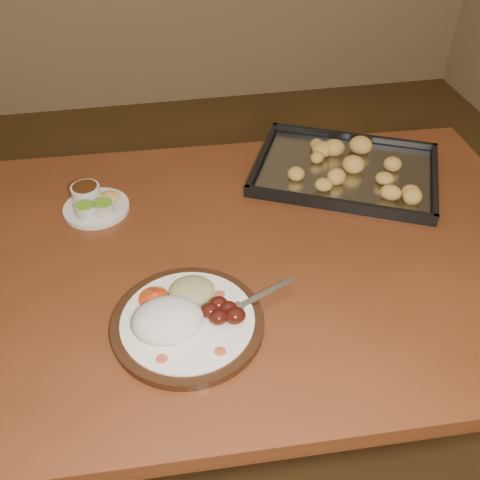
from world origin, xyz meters
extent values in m
plane|color=#533A1C|center=(0.00, 0.00, 0.00)|extent=(4.00, 4.00, 0.00)
cube|color=brown|center=(0.12, -0.29, 0.73)|extent=(1.53, 0.96, 0.04)
cylinder|color=#523118|center=(0.82, 0.06, 0.35)|extent=(0.07, 0.07, 0.71)
cylinder|color=black|center=(0.05, -0.48, 0.76)|extent=(0.28, 0.28, 0.02)
cylinder|color=white|center=(0.05, -0.48, 0.77)|extent=(0.25, 0.25, 0.01)
ellipsoid|color=#CC4B31|center=(-0.01, -0.56, 0.77)|extent=(0.02, 0.02, 0.00)
ellipsoid|color=#CC4B31|center=(0.10, -0.57, 0.77)|extent=(0.02, 0.02, 0.00)
ellipsoid|color=#CC4B31|center=(0.12, -0.43, 0.77)|extent=(0.02, 0.02, 0.00)
ellipsoid|color=#CC4B31|center=(-0.04, -0.47, 0.77)|extent=(0.02, 0.02, 0.00)
ellipsoid|color=silver|center=(0.01, -0.49, 0.79)|extent=(0.14, 0.13, 0.06)
ellipsoid|color=#4F150B|center=(0.10, -0.50, 0.79)|extent=(0.04, 0.03, 0.03)
ellipsoid|color=#4F150B|center=(0.12, -0.48, 0.79)|extent=(0.04, 0.03, 0.03)
ellipsoid|color=#4F150B|center=(0.11, -0.47, 0.79)|extent=(0.04, 0.03, 0.03)
ellipsoid|color=#4F150B|center=(0.13, -0.50, 0.79)|extent=(0.04, 0.03, 0.03)
ellipsoid|color=#4F150B|center=(0.09, -0.48, 0.79)|extent=(0.04, 0.03, 0.03)
ellipsoid|color=tan|center=(0.06, -0.42, 0.78)|extent=(0.10, 0.09, 0.04)
cone|color=red|center=(-0.01, -0.42, 0.78)|extent=(0.09, 0.09, 0.03)
cube|color=silver|center=(0.20, -0.45, 0.77)|extent=(0.13, 0.07, 0.00)
cube|color=silver|center=(0.13, -0.48, 0.78)|extent=(0.04, 0.04, 0.00)
cylinder|color=silver|center=(0.12, -0.50, 0.78)|extent=(0.03, 0.02, 0.00)
cylinder|color=silver|center=(0.11, -0.49, 0.78)|extent=(0.03, 0.02, 0.00)
cylinder|color=silver|center=(0.11, -0.49, 0.78)|extent=(0.03, 0.02, 0.00)
cylinder|color=silver|center=(0.11, -0.48, 0.78)|extent=(0.03, 0.02, 0.00)
cylinder|color=silver|center=(-0.12, -0.09, 0.76)|extent=(0.15, 0.15, 0.01)
cylinder|color=beige|center=(-0.14, -0.12, 0.78)|extent=(0.05, 0.05, 0.03)
cylinder|color=#5C9C1F|center=(-0.14, -0.12, 0.79)|extent=(0.04, 0.04, 0.00)
cylinder|color=beige|center=(-0.10, -0.12, 0.78)|extent=(0.05, 0.05, 0.03)
cylinder|color=#5C9C1F|center=(-0.10, -0.12, 0.79)|extent=(0.04, 0.04, 0.00)
cylinder|color=silver|center=(-0.14, -0.06, 0.78)|extent=(0.07, 0.07, 0.04)
cylinder|color=#381C0A|center=(-0.14, -0.06, 0.80)|extent=(0.06, 0.06, 0.00)
ellipsoid|color=#E3B250|center=(-0.09, -0.07, 0.77)|extent=(0.05, 0.05, 0.02)
cube|color=black|center=(0.50, -0.05, 0.75)|extent=(0.55, 0.49, 0.01)
cube|color=black|center=(0.57, 0.09, 0.77)|extent=(0.41, 0.21, 0.02)
cube|color=black|center=(0.43, -0.20, 0.77)|extent=(0.41, 0.21, 0.02)
cube|color=black|center=(0.70, -0.15, 0.77)|extent=(0.15, 0.30, 0.02)
cube|color=black|center=(0.30, 0.04, 0.77)|extent=(0.15, 0.30, 0.02)
cube|color=#B6B6BB|center=(0.50, -0.05, 0.76)|extent=(0.51, 0.45, 0.00)
ellipsoid|color=gold|center=(0.55, -0.08, 0.78)|extent=(0.05, 0.05, 0.04)
ellipsoid|color=gold|center=(0.61, -0.07, 0.78)|extent=(0.07, 0.06, 0.04)
ellipsoid|color=gold|center=(0.58, 0.00, 0.78)|extent=(0.07, 0.07, 0.04)
ellipsoid|color=gold|center=(0.55, -0.02, 0.78)|extent=(0.06, 0.06, 0.04)
ellipsoid|color=gold|center=(0.52, 0.03, 0.78)|extent=(0.06, 0.06, 0.04)
ellipsoid|color=gold|center=(0.48, -0.01, 0.78)|extent=(0.07, 0.07, 0.04)
ellipsoid|color=gold|center=(0.42, 0.02, 0.78)|extent=(0.07, 0.06, 0.04)
ellipsoid|color=gold|center=(0.43, -0.02, 0.78)|extent=(0.05, 0.05, 0.04)
ellipsoid|color=gold|center=(0.38, -0.02, 0.78)|extent=(0.07, 0.06, 0.04)
ellipsoid|color=gold|center=(0.42, -0.08, 0.78)|extent=(0.07, 0.07, 0.04)
ellipsoid|color=gold|center=(0.47, -0.08, 0.78)|extent=(0.06, 0.06, 0.04)
ellipsoid|color=gold|center=(0.50, -0.12, 0.78)|extent=(0.06, 0.06, 0.04)
ellipsoid|color=gold|center=(0.51, -0.14, 0.78)|extent=(0.07, 0.07, 0.04)
ellipsoid|color=gold|center=(0.60, -0.13, 0.78)|extent=(0.07, 0.06, 0.04)
camera|label=1|loc=(0.02, -1.14, 1.51)|focal=40.00mm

